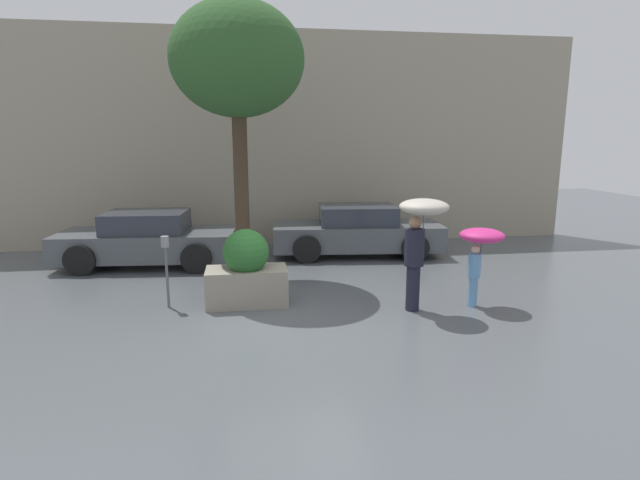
# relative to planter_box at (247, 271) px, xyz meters

# --- Properties ---
(ground_plane) EXTENTS (40.00, 40.00, 0.00)m
(ground_plane) POSITION_rel_planter_box_xyz_m (0.79, -0.96, -0.63)
(ground_plane) COLOR #51565B
(building_facade) EXTENTS (18.00, 0.30, 6.00)m
(building_facade) POSITION_rel_planter_box_xyz_m (0.79, 5.54, 2.37)
(building_facade) COLOR #9E937F
(building_facade) RESTS_ON ground
(planter_box) EXTENTS (1.49, 0.85, 1.43)m
(planter_box) POSITION_rel_planter_box_xyz_m (0.00, 0.00, 0.00)
(planter_box) COLOR gray
(planter_box) RESTS_ON ground
(person_adult) EXTENTS (0.85, 0.85, 2.03)m
(person_adult) POSITION_rel_planter_box_xyz_m (3.01, -0.84, 0.87)
(person_adult) COLOR #1E1E2D
(person_adult) RESTS_ON ground
(person_child) EXTENTS (0.80, 0.80, 1.46)m
(person_child) POSITION_rel_planter_box_xyz_m (4.20, -0.74, 0.55)
(person_child) COLOR #669ED1
(person_child) RESTS_ON ground
(parked_car_near) EXTENTS (4.52, 2.23, 1.32)m
(parked_car_near) POSITION_rel_planter_box_xyz_m (2.93, 3.68, -0.01)
(parked_car_near) COLOR #4C5156
(parked_car_near) RESTS_ON ground
(parked_car_far) EXTENTS (4.29, 2.15, 1.32)m
(parked_car_far) POSITION_rel_planter_box_xyz_m (-2.36, 3.34, -0.01)
(parked_car_far) COLOR #4C5156
(parked_car_far) RESTS_ON ground
(street_tree) EXTENTS (2.74, 2.74, 5.79)m
(street_tree) POSITION_rel_planter_box_xyz_m (-0.06, 1.77, 3.94)
(street_tree) COLOR #423323
(street_tree) RESTS_ON ground
(parking_meter) EXTENTS (0.14, 0.14, 1.33)m
(parking_meter) POSITION_rel_planter_box_xyz_m (-1.43, 0.02, 0.32)
(parking_meter) COLOR #595B60
(parking_meter) RESTS_ON ground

